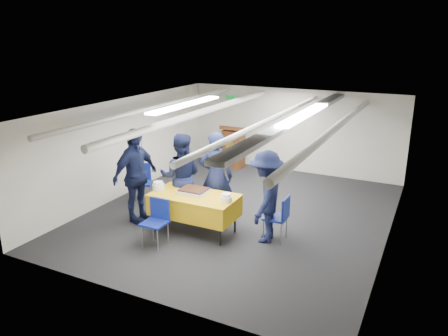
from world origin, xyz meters
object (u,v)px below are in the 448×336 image
Objects in this scene: sailor_a at (216,177)px; sailor_d at (266,197)px; chair_right at (280,214)px; chair_left at (142,179)px; serving_table at (194,205)px; podium at (233,147)px; sheet_cake at (194,191)px; chair_near at (157,217)px; sailor_c at (136,176)px; sailor_b at (181,176)px.

sailor_a is 1.32m from sailor_d.
chair_right is 1.00× the size of chair_left.
podium is at bearing 105.44° from serving_table.
sheet_cake is 0.93m from chair_near.
chair_left is at bearing -25.76° from sailor_a.
sailor_c reaches higher than podium.
chair_right is at bearing -54.29° from podium.
chair_near is (-0.29, -0.84, -0.28)m from sheet_cake.
sailor_d is at bearing -57.43° from podium.
podium is 4.76m from chair_right.
sheet_cake is 0.31× the size of sailor_d.
sailor_a is at bearing -54.05° from sailor_c.
sailor_b reaches higher than chair_near.
sailor_a is 1.63m from sailor_c.
chair_right is 1.59m from sailor_a.
podium is 4.31m from sailor_c.
podium is 0.64× the size of sailor_c.
chair_near is 0.46× the size of sailor_a.
sailor_c reaches higher than sailor_d.
chair_right is 0.46× the size of sailor_a.
sailor_d is at bearing -11.01° from chair_left.
sheet_cake is 0.62× the size of chair_right.
sailor_d is (3.29, -0.64, 0.33)m from chair_left.
chair_near is 0.48× the size of sailor_b.
serving_table is at bearing 65.68° from chair_near.
sailor_c is (-1.29, -0.13, 0.16)m from sheet_cake.
chair_left is (-1.59, 1.68, 0.00)m from chair_near.
sailor_c is at bearing 8.03° from sailor_a.
sailor_a is 1.04× the size of sailor_b.
chair_right is at bearing -8.74° from chair_left.
sailor_a is (0.10, 0.70, 0.38)m from serving_table.
serving_table is 1.92× the size of chair_right.
chair_near is 2.26m from chair_right.
sheet_cake is at bearing -89.53° from sailor_d.
serving_table is 0.86× the size of sailor_c.
chair_left is at bearing -102.91° from podium.
serving_table is at bearing 115.68° from sailor_b.
sailor_a reaches higher than chair_near.
serving_table is 0.92× the size of sailor_b.
sheet_cake is at bearing -24.16° from chair_left.
sailor_b is at bearing -17.96° from chair_left.
sailor_c reaches higher than sailor_a.
podium is at bearing 99.39° from chair_near.
sailor_d is at bearing -158.75° from chair_right.
podium is 4.70m from sailor_d.
sailor_a reaches higher than podium.
chair_left is at bearing 133.33° from chair_near.
chair_near is at bearing -46.67° from chair_left.
sailor_b is (-0.25, 1.25, 0.37)m from chair_near.
serving_table is 1.33× the size of podium.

